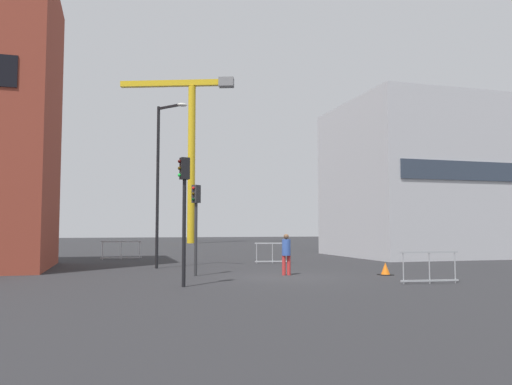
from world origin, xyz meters
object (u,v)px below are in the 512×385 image
object	(u,v)px
construction_crane	(190,134)
traffic_light_near	(196,214)
streetlamp_tall	(161,172)
traffic_light_corner	(184,200)
pedestrian_walking	(286,251)
traffic_cone_striped	(385,269)

from	to	relation	value
construction_crane	traffic_light_near	size ratio (longest dim) A/B	5.67
streetlamp_tall	traffic_light_corner	xyz separation A→B (m)	(0.07, -7.49, -1.67)
streetlamp_tall	traffic_light_corner	size ratio (longest dim) A/B	1.83
traffic_light_near	pedestrian_walking	distance (m)	3.85
streetlamp_tall	traffic_light_near	world-z (taller)	streetlamp_tall
traffic_light_corner	streetlamp_tall	bearing A→B (deg)	90.56
construction_crane	streetlamp_tall	world-z (taller)	construction_crane
construction_crane	pedestrian_walking	distance (m)	43.61
traffic_light_corner	traffic_cone_striped	size ratio (longest dim) A/B	8.33
traffic_light_near	traffic_cone_striped	xyz separation A→B (m)	(7.28, -1.69, -2.18)
streetlamp_tall	traffic_cone_striped	size ratio (longest dim) A/B	15.27
traffic_light_near	pedestrian_walking	xyz separation A→B (m)	(3.49, -0.69, -1.46)
streetlamp_tall	traffic_light_corner	bearing A→B (deg)	-89.44
traffic_light_corner	traffic_cone_striped	world-z (taller)	traffic_light_corner
streetlamp_tall	traffic_light_corner	distance (m)	7.68
pedestrian_walking	streetlamp_tall	bearing A→B (deg)	134.12
streetlamp_tall	traffic_light_near	size ratio (longest dim) A/B	2.13
traffic_cone_striped	traffic_light_corner	bearing A→B (deg)	-167.40
streetlamp_tall	traffic_cone_striped	xyz separation A→B (m)	(8.30, -5.65, -4.20)
pedestrian_walking	traffic_light_corner	bearing A→B (deg)	-147.33
construction_crane	traffic_light_corner	xyz separation A→B (m)	(-6.69, -44.64, -10.41)
pedestrian_walking	traffic_cone_striped	bearing A→B (deg)	-14.87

